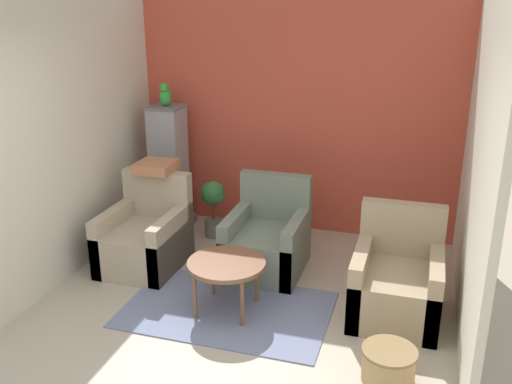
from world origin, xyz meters
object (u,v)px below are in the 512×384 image
(parrot, at_px, (165,95))
(coffee_table, at_px, (226,266))
(potted_plant, at_px, (213,202))
(armchair_right, at_px, (397,284))
(armchair_middle, at_px, (267,243))
(wicker_basket, at_px, (389,364))
(birdcage, at_px, (169,170))
(armchair_left, at_px, (146,239))

(parrot, bearing_deg, coffee_table, -51.61)
(potted_plant, bearing_deg, armchair_right, -27.56)
(coffee_table, bearing_deg, potted_plant, 115.23)
(armchair_middle, height_order, wicker_basket, armchair_middle)
(coffee_table, xyz_separation_m, wicker_basket, (1.47, -0.58, -0.30))
(coffee_table, height_order, potted_plant, potted_plant)
(armchair_middle, relative_size, potted_plant, 1.39)
(birdcage, distance_m, wicker_basket, 3.63)
(coffee_table, height_order, wicker_basket, coffee_table)
(parrot, relative_size, wicker_basket, 0.66)
(armchair_right, height_order, parrot, parrot)
(armchair_right, relative_size, wicker_basket, 2.30)
(coffee_table, xyz_separation_m, potted_plant, (-0.72, 1.52, -0.01))
(coffee_table, bearing_deg, birdcage, 128.43)
(birdcage, xyz_separation_m, potted_plant, (0.61, -0.15, -0.29))
(wicker_basket, bearing_deg, coffee_table, 158.45)
(armchair_right, bearing_deg, wicker_basket, -88.68)
(potted_plant, bearing_deg, armchair_left, -113.49)
(parrot, height_order, wicker_basket, parrot)
(birdcage, height_order, wicker_basket, birdcage)
(potted_plant, bearing_deg, parrot, 166.10)
(armchair_right, bearing_deg, parrot, 155.21)
(armchair_left, height_order, armchair_right, same)
(armchair_right, bearing_deg, birdcage, 155.25)
(coffee_table, bearing_deg, parrot, 128.39)
(coffee_table, distance_m, wicker_basket, 1.61)
(armchair_middle, bearing_deg, parrot, 151.60)
(wicker_basket, bearing_deg, armchair_left, 155.35)
(armchair_left, relative_size, wicker_basket, 2.30)
(armchair_right, height_order, armchair_middle, same)
(armchair_left, height_order, armchair_middle, same)
(coffee_table, distance_m, armchair_left, 1.28)
(armchair_right, distance_m, armchair_middle, 1.42)
(birdcage, bearing_deg, armchair_right, -24.75)
(armchair_left, distance_m, birdcage, 1.16)
(coffee_table, xyz_separation_m, armchair_right, (1.45, 0.39, -0.14))
(armchair_left, height_order, parrot, parrot)
(armchair_middle, xyz_separation_m, potted_plant, (-0.84, 0.63, 0.13))
(coffee_table, distance_m, potted_plant, 1.68)
(wicker_basket, bearing_deg, birdcage, 141.17)
(birdcage, bearing_deg, armchair_left, -78.84)
(armchair_right, xyz_separation_m, wicker_basket, (0.02, -0.97, -0.15))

